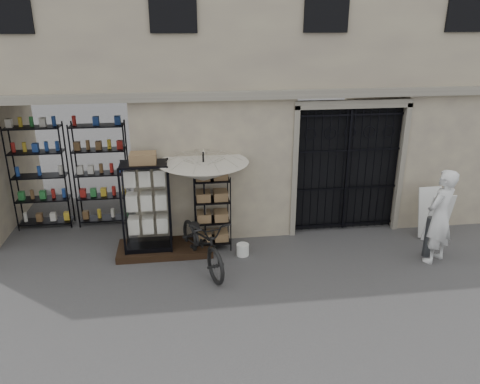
{
  "coord_description": "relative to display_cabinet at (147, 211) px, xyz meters",
  "views": [
    {
      "loc": [
        -2.02,
        -7.57,
        4.73
      ],
      "look_at": [
        -0.8,
        1.4,
        1.35
      ],
      "focal_mm": 35.0,
      "sensor_mm": 36.0,
      "label": 1
    }
  ],
  "objects": [
    {
      "name": "step_platform",
      "position": [
        0.33,
        0.04,
        -0.91
      ],
      "size": [
        2.0,
        0.9,
        0.15
      ],
      "primitive_type": "cube",
      "color": "black",
      "rests_on": "ground"
    },
    {
      "name": "wire_rack",
      "position": [
        1.36,
        0.16,
        -0.17
      ],
      "size": [
        0.75,
        0.55,
        1.67
      ],
      "rotation": [
        0.0,
        0.0,
        -0.04
      ],
      "color": "black",
      "rests_on": "ground"
    },
    {
      "name": "iron_gate",
      "position": [
        4.48,
        0.77,
        0.51
      ],
      "size": [
        2.5,
        0.21,
        3.0
      ],
      "color": "black",
      "rests_on": "ground"
    },
    {
      "name": "ground",
      "position": [
        2.73,
        -1.51,
        -0.99
      ],
      "size": [
        80.0,
        80.0,
        0.0
      ],
      "primitive_type": "plane",
      "color": "black",
      "rests_on": "ground"
    },
    {
      "name": "shopkeeper",
      "position": [
        5.84,
        -1.09,
        -0.99
      ],
      "size": [
        1.64,
        2.06,
        0.47
      ],
      "primitive_type": "imported",
      "rotation": [
        0.0,
        0.0,
        3.68
      ],
      "color": "silver",
      "rests_on": "ground"
    },
    {
      "name": "easel_sign",
      "position": [
        6.31,
        -0.14,
        -0.4
      ],
      "size": [
        0.56,
        0.64,
        1.14
      ],
      "rotation": [
        0.0,
        0.0,
        0.03
      ],
      "color": "silver",
      "rests_on": "ground"
    },
    {
      "name": "shop_shelving",
      "position": [
        -1.82,
        1.79,
        0.26
      ],
      "size": [
        2.7,
        0.5,
        2.5
      ],
      "primitive_type": "cube",
      "color": "black",
      "rests_on": "ground"
    },
    {
      "name": "steel_bollard",
      "position": [
        5.79,
        -0.89,
        -0.55
      ],
      "size": [
        0.18,
        0.18,
        0.88
      ],
      "primitive_type": "cylinder",
      "rotation": [
        0.0,
        0.0,
        0.09
      ],
      "color": "#45494D",
      "rests_on": "ground"
    },
    {
      "name": "white_bucket",
      "position": [
        1.96,
        -0.33,
        -0.86
      ],
      "size": [
        0.32,
        0.32,
        0.25
      ],
      "primitive_type": "cylinder",
      "rotation": [
        0.0,
        0.0,
        -0.25
      ],
      "color": "silver",
      "rests_on": "ground"
    },
    {
      "name": "main_building",
      "position": [
        2.73,
        2.49,
        3.51
      ],
      "size": [
        14.0,
        4.0,
        9.0
      ],
      "primitive_type": "cube",
      "color": "tan",
      "rests_on": "ground"
    },
    {
      "name": "shop_recess",
      "position": [
        -1.77,
        1.29,
        0.51
      ],
      "size": [
        3.0,
        1.7,
        3.0
      ],
      "primitive_type": "cube",
      "color": "black",
      "rests_on": "ground"
    },
    {
      "name": "market_umbrella",
      "position": [
        1.19,
        0.02,
        0.91
      ],
      "size": [
        1.91,
        1.94,
        2.64
      ],
      "rotation": [
        0.0,
        0.0,
        -0.21
      ],
      "color": "black",
      "rests_on": "ground"
    },
    {
      "name": "bicycle",
      "position": [
        1.09,
        -0.69,
        -0.99
      ],
      "size": [
        1.05,
        1.29,
        2.13
      ],
      "primitive_type": "imported",
      "rotation": [
        0.0,
        0.0,
        0.32
      ],
      "color": "black",
      "rests_on": "ground"
    },
    {
      "name": "display_cabinet",
      "position": [
        0.0,
        0.0,
        0.0
      ],
      "size": [
        0.99,
        0.67,
        2.02
      ],
      "rotation": [
        0.0,
        0.0,
        -0.1
      ],
      "color": "black",
      "rests_on": "step_platform"
    }
  ]
}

